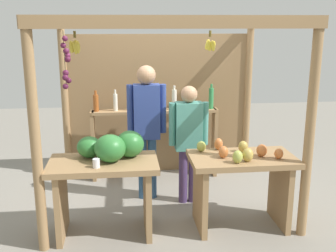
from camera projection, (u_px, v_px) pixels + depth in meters
ground_plane at (166, 199)px, 5.24m from camera, size 12.00×12.00×0.00m
market_stall at (162, 89)px, 5.34m from camera, size 2.79×2.20×2.26m
fruit_counter_left at (108, 168)px, 4.26m from camera, size 1.12×0.66×1.09m
fruit_counter_right at (241, 175)px, 4.42m from camera, size 1.12×0.64×0.95m
bottle_shelf_unit at (155, 124)px, 5.79m from camera, size 1.79×0.22×1.35m
vendor_man at (147, 120)px, 5.04m from camera, size 0.48×0.23×1.70m
vendor_woman at (189, 135)px, 4.96m from camera, size 0.48×0.20×1.47m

